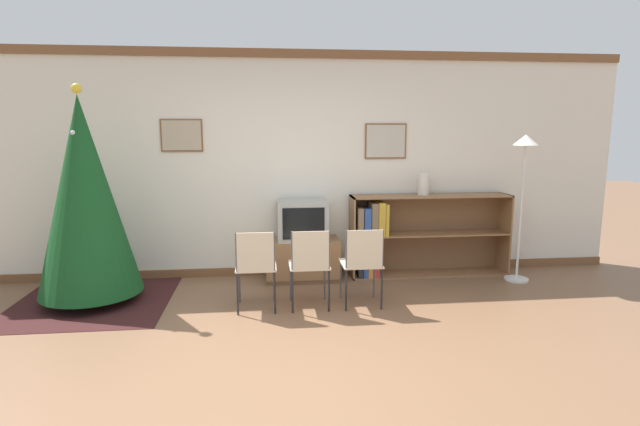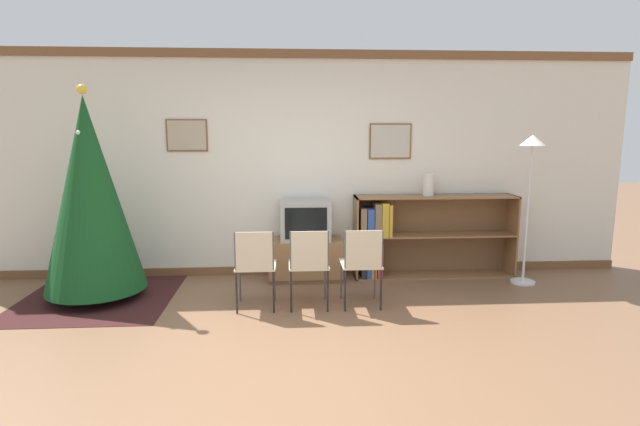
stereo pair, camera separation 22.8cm
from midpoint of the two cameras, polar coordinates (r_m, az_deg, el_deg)
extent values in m
plane|color=brown|center=(4.08, -1.93, -16.49)|extent=(24.00, 24.00, 0.00)
cube|color=silver|center=(6.08, -2.71, 5.47)|extent=(8.40, 0.08, 2.70)
cube|color=brown|center=(6.07, -2.81, 17.76)|extent=(8.40, 0.03, 0.10)
cube|color=brown|center=(6.26, -2.61, -6.51)|extent=(8.40, 0.03, 0.10)
cube|color=brown|center=(6.11, -13.93, 8.62)|extent=(0.48, 0.02, 0.38)
cube|color=tan|center=(6.10, -13.95, 8.62)|extent=(0.44, 0.01, 0.34)
cube|color=brown|center=(6.17, 9.10, 8.10)|extent=(0.51, 0.02, 0.43)
cube|color=#BCB7A8|center=(6.16, 9.12, 8.10)|extent=(0.47, 0.01, 0.39)
cube|color=#381919|center=(5.87, -22.98, -8.91)|extent=(1.58, 1.63, 0.01)
cylinder|color=maroon|center=(5.85, -23.02, -8.41)|extent=(0.36, 0.36, 0.10)
cone|color=#14471E|center=(5.62, -23.74, 1.93)|extent=(1.02, 1.02, 2.02)
sphere|color=yellow|center=(5.59, -24.50, 12.76)|extent=(0.10, 0.10, 0.10)
sphere|color=#1E4CB2|center=(5.98, -22.98, -0.47)|extent=(0.06, 0.06, 0.06)
sphere|color=red|center=(5.96, -25.04, -0.82)|extent=(0.04, 0.04, 0.04)
sphere|color=silver|center=(5.76, -23.21, 5.10)|extent=(0.04, 0.04, 0.04)
sphere|color=silver|center=(5.51, -24.84, 8.34)|extent=(0.05, 0.05, 0.05)
sphere|color=red|center=(5.84, -23.29, 2.99)|extent=(0.05, 0.05, 0.05)
sphere|color=gold|center=(6.08, -23.80, -2.50)|extent=(0.05, 0.05, 0.05)
cube|color=brown|center=(6.05, -0.57, -7.34)|extent=(0.83, 0.43, 0.05)
cube|color=olive|center=(5.98, -0.57, -5.08)|extent=(0.87, 0.45, 0.44)
cube|color=#9E9E99|center=(5.88, -0.58, -0.80)|extent=(0.58, 0.43, 0.46)
cube|color=black|center=(5.67, -0.46, -1.20)|extent=(0.48, 0.01, 0.36)
cube|color=beige|center=(5.06, -6.07, -6.03)|extent=(0.40, 0.40, 0.02)
cube|color=beige|center=(4.82, -6.20, -4.39)|extent=(0.35, 0.02, 0.38)
cylinder|color=#4C4C51|center=(5.31, -7.91, -7.79)|extent=(0.02, 0.02, 0.42)
cylinder|color=#4C4C51|center=(5.29, -3.98, -7.77)|extent=(0.02, 0.02, 0.42)
cylinder|color=#4C4C51|center=(4.97, -8.21, -9.05)|extent=(0.02, 0.02, 0.42)
cylinder|color=#4C4C51|center=(4.95, -4.00, -9.03)|extent=(0.02, 0.02, 0.42)
cylinder|color=#4C4C51|center=(4.91, -8.26, -6.86)|extent=(0.02, 0.02, 0.82)
cylinder|color=#4C4C51|center=(4.89, -4.03, -6.84)|extent=(0.02, 0.02, 0.82)
cube|color=beige|center=(5.07, -0.02, -5.95)|extent=(0.40, 0.40, 0.02)
cube|color=beige|center=(4.83, 0.13, -4.32)|extent=(0.35, 0.02, 0.38)
cylinder|color=#4C4C51|center=(5.29, -2.10, -7.75)|extent=(0.02, 0.02, 0.42)
cylinder|color=#4C4C51|center=(5.31, 1.81, -7.67)|extent=(0.02, 0.02, 0.42)
cylinder|color=#4C4C51|center=(4.95, -1.99, -9.00)|extent=(0.02, 0.02, 0.42)
cylinder|color=#4C4C51|center=(4.97, 2.21, -8.92)|extent=(0.02, 0.02, 0.42)
cylinder|color=#4C4C51|center=(4.89, -2.00, -6.81)|extent=(0.02, 0.02, 0.82)
cylinder|color=#4C4C51|center=(4.91, 2.23, -6.73)|extent=(0.02, 0.02, 0.82)
cube|color=beige|center=(5.13, 5.96, -5.82)|extent=(0.40, 0.40, 0.02)
cube|color=beige|center=(4.89, 6.37, -4.19)|extent=(0.35, 0.02, 0.38)
cylinder|color=#4C4C51|center=(5.33, 3.67, -7.63)|extent=(0.02, 0.02, 0.42)
cylinder|color=#4C4C51|center=(5.39, 7.50, -7.50)|extent=(0.02, 0.02, 0.42)
cylinder|color=#4C4C51|center=(4.99, 4.20, -8.86)|extent=(0.02, 0.02, 0.42)
cylinder|color=#4C4C51|center=(5.05, 8.29, -8.71)|extent=(0.02, 0.02, 0.42)
cylinder|color=#4C4C51|center=(4.93, 4.23, -6.68)|extent=(0.02, 0.02, 0.82)
cylinder|color=#4C4C51|center=(5.00, 8.35, -6.56)|extent=(0.02, 0.02, 0.82)
cube|color=olive|center=(6.04, 5.16, -2.78)|extent=(0.02, 0.36, 0.99)
cube|color=olive|center=(6.62, 21.96, -2.35)|extent=(0.02, 0.36, 0.99)
cube|color=olive|center=(6.18, 14.13, 1.83)|extent=(1.95, 0.36, 0.02)
cube|color=olive|center=(6.38, 13.77, -6.86)|extent=(1.95, 0.36, 0.02)
cube|color=olive|center=(6.26, 13.96, -2.41)|extent=(1.91, 0.36, 0.02)
cube|color=brown|center=(6.43, 13.48, -2.26)|extent=(1.95, 0.01, 0.99)
cube|color=#232328|center=(6.07, 6.01, -5.56)|extent=(0.06, 0.24, 0.37)
cube|color=#2D4C93|center=(6.11, 6.55, -5.55)|extent=(0.05, 0.28, 0.36)
cube|color=orange|center=(6.10, 7.13, -5.48)|extent=(0.06, 0.25, 0.38)
cube|color=#B73333|center=(6.12, 7.79, -5.36)|extent=(0.06, 0.27, 0.40)
cube|color=#756047|center=(5.95, 6.02, -1.05)|extent=(0.07, 0.21, 0.34)
cube|color=#2D4C93|center=(5.99, 6.76, -1.01)|extent=(0.08, 0.27, 0.33)
cube|color=#756047|center=(5.99, 7.60, -0.73)|extent=(0.08, 0.25, 0.39)
cube|color=gold|center=(6.02, 8.37, -0.67)|extent=(0.08, 0.27, 0.40)
cube|color=gold|center=(6.03, 8.96, -0.75)|extent=(0.04, 0.27, 0.38)
cylinder|color=silver|center=(6.17, 13.32, 3.10)|extent=(0.13, 0.13, 0.25)
torus|color=silver|center=(6.16, 13.37, 4.25)|extent=(0.12, 0.12, 0.02)
cylinder|color=silver|center=(6.42, 23.10, -7.25)|extent=(0.28, 0.28, 0.03)
cylinder|color=silver|center=(6.24, 23.59, -0.19)|extent=(0.03, 0.03, 1.58)
cone|color=white|center=(6.16, 24.13, 7.61)|extent=(0.28, 0.28, 0.12)
camera|label=1|loc=(0.11, -88.71, 0.22)|focal=28.00mm
camera|label=2|loc=(0.11, 91.29, -0.22)|focal=28.00mm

